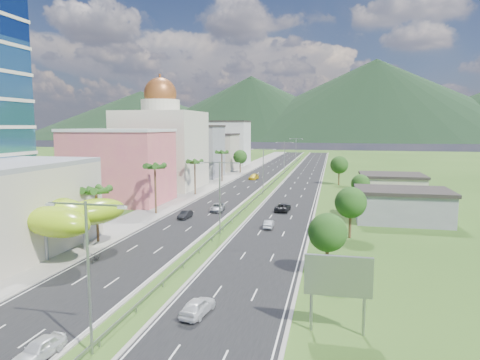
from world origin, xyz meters
The scene contains 37 objects.
ground centered at (0.00, 0.00, 0.00)m, with size 500.00×500.00×0.00m, color #2D5119.
road_left centered at (-7.50, 90.00, 0.02)m, with size 11.00×260.00×0.04m, color black.
road_right centered at (7.50, 90.00, 0.02)m, with size 11.00×260.00×0.04m, color black.
sidewalk_left centered at (-17.00, 90.00, 0.06)m, with size 7.00×260.00×0.12m, color gray.
median_guardrail centered at (0.00, 71.99, 0.62)m, with size 0.10×216.06×0.76m.
streetlight_median_a centered at (0.00, -25.00, 6.75)m, with size 6.04×0.25×11.00m.
streetlight_median_b centered at (0.00, 10.00, 6.75)m, with size 6.04×0.25×11.00m.
streetlight_median_c centered at (0.00, 50.00, 6.75)m, with size 6.04×0.25×11.00m.
streetlight_median_d centered at (0.00, 95.00, 6.75)m, with size 6.04×0.25×11.00m.
streetlight_median_e centered at (0.00, 140.00, 6.75)m, with size 6.04×0.25×11.00m.
lime_canopy centered at (-20.00, -4.00, 4.99)m, with size 18.00×15.00×7.40m.
pink_shophouse centered at (-28.00, 32.00, 7.50)m, with size 20.00×15.00×15.00m, color #D8586F.
domed_building centered at (-28.00, 55.00, 11.35)m, with size 20.00×20.00×28.70m.
midrise_grey centered at (-27.00, 80.00, 8.00)m, with size 16.00×15.00×16.00m, color gray.
midrise_beige centered at (-27.00, 102.00, 6.50)m, with size 16.00×15.00×13.00m, color #BBAF9A.
midrise_white centered at (-27.00, 125.00, 9.00)m, with size 16.00×15.00×18.00m, color silver.
billboard centered at (17.00, -18.00, 4.42)m, with size 5.20×0.35×6.20m.
shed_near centered at (28.00, 25.00, 2.50)m, with size 15.00×10.00×5.00m, color gray.
shed_far centered at (30.00, 55.00, 2.20)m, with size 14.00×12.00×4.40m, color #BBAF9A.
palm_tree_b centered at (-15.50, 2.00, 7.06)m, with size 3.60×3.60×8.10m.
palm_tree_c centered at (-15.50, 22.00, 8.50)m, with size 3.60×3.60×9.60m.
palm_tree_d centered at (-15.50, 45.00, 7.54)m, with size 3.60×3.60×8.60m.
palm_tree_e centered at (-15.50, 70.00, 8.31)m, with size 3.60×3.60×9.40m.
leafy_tree_lfar centered at (-15.50, 95.00, 5.58)m, with size 4.90×4.90×8.05m.
leafy_tree_ra centered at (16.00, -5.00, 4.78)m, with size 4.20×4.20×6.90m.
leafy_tree_rb centered at (19.00, 12.00, 5.18)m, with size 4.55×4.55×7.47m.
leafy_tree_rc centered at (22.00, 40.00, 4.37)m, with size 3.85×3.85×6.33m.
leafy_tree_rd centered at (18.00, 70.00, 5.58)m, with size 4.90×4.90×8.05m.
mountain_ridge centered at (60.00, 450.00, 0.00)m, with size 860.00×140.00×90.00m, color black, non-canonical shape.
car_white_near_left centered at (-3.20, -26.36, 0.73)m, with size 1.64×4.07×1.39m, color silver.
car_dark_left centered at (-8.83, 19.36, 0.72)m, with size 1.43×4.10×1.35m, color black.
car_silver_mid_left centered at (-4.97, 26.78, 0.76)m, with size 2.40×5.20×1.44m, color #929499.
car_yellow_far_left centered at (-7.30, 77.07, 0.81)m, with size 2.15×5.29×1.53m, color yellow.
car_white_near_right centered at (5.37, -17.33, 0.78)m, with size 1.75×4.34×1.48m, color white.
car_silver_right centered at (6.63, 15.30, 0.68)m, with size 1.36×3.91×1.29m, color #9EA1A6.
car_dark_far_right centered at (7.19, 29.39, 0.79)m, with size 2.49×5.40×1.50m, color black.
motorcycle centered at (-10.96, -6.17, 0.70)m, with size 0.62×2.06×1.32m, color black.
Camera 1 is at (16.40, -50.68, 16.04)m, focal length 32.00 mm.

